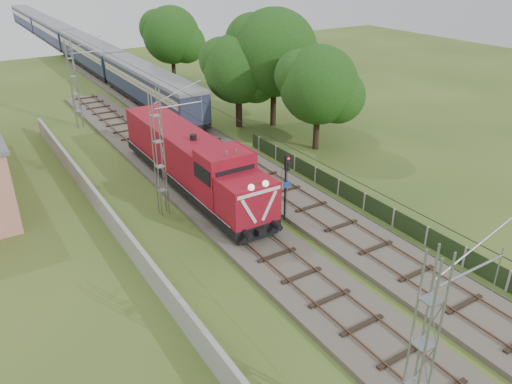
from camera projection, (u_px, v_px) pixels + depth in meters
ground at (320, 297)px, 24.01m from camera, size 140.00×140.00×0.00m
track_main at (245, 231)px, 29.25m from camera, size 4.20×70.00×0.45m
track_side at (216, 148)px, 41.53m from camera, size 4.20×80.00×0.45m
catenary at (160, 153)px, 29.95m from camera, size 3.31×70.00×8.00m
boundary_wall at (108, 217)px, 29.69m from camera, size 0.25×40.00×1.50m
fence at (394, 218)px, 29.86m from camera, size 0.12×32.00×1.20m
locomotive at (192, 160)px, 33.64m from camera, size 3.03×17.30×4.39m
coach_rake at (69, 40)px, 76.84m from camera, size 2.97×88.56×3.43m
signal_post at (286, 176)px, 29.45m from camera, size 0.49×0.38×4.41m
tree_a at (320, 86)px, 39.60m from camera, size 6.59×6.27×8.54m
tree_b at (275, 54)px, 44.65m from camera, size 8.24×7.84×10.68m
tree_c at (239, 70)px, 44.90m from camera, size 6.60×6.29×8.56m
tree_d at (172, 36)px, 59.87m from camera, size 7.13×6.79×9.24m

